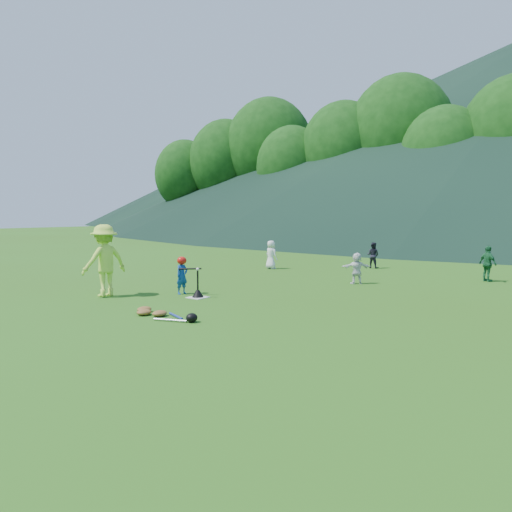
{
  "coord_description": "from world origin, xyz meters",
  "views": [
    {
      "loc": [
        8.73,
        -9.25,
        2.18
      ],
      "look_at": [
        0.0,
        2.5,
        0.9
      ],
      "focal_mm": 35.0,
      "sensor_mm": 36.0,
      "label": 1
    }
  ],
  "objects": [
    {
      "name": "batter_child",
      "position": [
        -0.75,
        0.19,
        0.49
      ],
      "size": [
        0.27,
        0.38,
        0.98
      ],
      "primitive_type": "imported",
      "rotation": [
        0.0,
        0.0,
        1.48
      ],
      "color": "navy",
      "rests_on": "ground"
    },
    {
      "name": "outfield_fence",
      "position": [
        0.0,
        28.0,
        0.7
      ],
      "size": [
        70.07,
        0.08,
        1.33
      ],
      "color": "gray",
      "rests_on": "ground"
    },
    {
      "name": "equipment_pile",
      "position": [
        0.93,
        -2.17,
        0.07
      ],
      "size": [
        1.8,
        0.65,
        0.19
      ],
      "color": "olive",
      "rests_on": "ground"
    },
    {
      "name": "distant_hills",
      "position": [
        -7.63,
        81.81,
        14.98
      ],
      "size": [
        155.0,
        140.0,
        32.0
      ],
      "color": "black",
      "rests_on": "ground"
    },
    {
      "name": "batter_gear",
      "position": [
        -0.73,
        0.19,
        0.88
      ],
      "size": [
        0.71,
        0.33,
        0.34
      ],
      "color": "red",
      "rests_on": "ground"
    },
    {
      "name": "baseball",
      "position": [
        0.0,
        0.0,
        0.74
      ],
      "size": [
        0.08,
        0.08,
        0.08
      ],
      "primitive_type": "sphere",
      "color": "white",
      "rests_on": "batting_tee"
    },
    {
      "name": "fielder_c",
      "position": [
        5.28,
        7.67,
        0.57
      ],
      "size": [
        0.7,
        0.6,
        1.13
      ],
      "primitive_type": "imported",
      "rotation": [
        0.0,
        0.0,
        2.54
      ],
      "color": "#1C5E33",
      "rests_on": "ground"
    },
    {
      "name": "home_plate",
      "position": [
        0.0,
        0.0,
        0.01
      ],
      "size": [
        0.45,
        0.45,
        0.02
      ],
      "primitive_type": "cube",
      "color": "silver",
      "rests_on": "ground"
    },
    {
      "name": "batting_tee",
      "position": [
        0.0,
        0.0,
        0.13
      ],
      "size": [
        0.3,
        0.3,
        0.68
      ],
      "color": "black",
      "rests_on": "home_plate"
    },
    {
      "name": "fielder_d",
      "position": [
        2.17,
        4.75,
        0.48
      ],
      "size": [
        0.86,
        0.79,
        0.96
      ],
      "primitive_type": "imported",
      "rotation": [
        0.0,
        0.0,
        3.85
      ],
      "color": "silver",
      "rests_on": "ground"
    },
    {
      "name": "tree_line",
      "position": [
        0.2,
        33.83,
        8.21
      ],
      "size": [
        70.04,
        11.4,
        14.82
      ],
      "color": "#382314",
      "rests_on": "ground"
    },
    {
      "name": "ground",
      "position": [
        0.0,
        0.0,
        0.0
      ],
      "size": [
        120.0,
        120.0,
        0.0
      ],
      "primitive_type": "plane",
      "color": "#2E5B14",
      "rests_on": "ground"
    },
    {
      "name": "fielder_a",
      "position": [
        -2.27,
        6.53,
        0.55
      ],
      "size": [
        0.59,
        0.44,
        1.1
      ],
      "primitive_type": "imported",
      "rotation": [
        0.0,
        0.0,
        2.97
      ],
      "color": "white",
      "rests_on": "ground"
    },
    {
      "name": "adult_coach",
      "position": [
        -2.12,
        -1.25,
        0.94
      ],
      "size": [
        0.85,
        1.29,
        1.87
      ],
      "primitive_type": "imported",
      "rotation": [
        0.0,
        0.0,
        -1.7
      ],
      "color": "#C3F046",
      "rests_on": "ground"
    },
    {
      "name": "fielder_b",
      "position": [
        0.81,
        9.09,
        0.51
      ],
      "size": [
        0.5,
        0.39,
        1.02
      ],
      "primitive_type": "imported",
      "rotation": [
        0.0,
        0.0,
        3.15
      ],
      "color": "black",
      "rests_on": "ground"
    }
  ]
}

